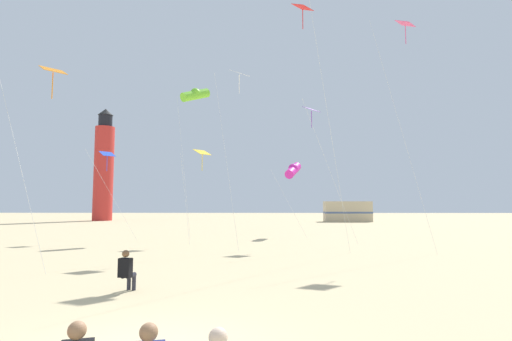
{
  "coord_description": "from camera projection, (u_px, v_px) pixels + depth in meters",
  "views": [
    {
      "loc": [
        1.89,
        -6.15,
        2.43
      ],
      "look_at": [
        1.5,
        12.03,
        4.02
      ],
      "focal_mm": 26.99,
      "sensor_mm": 36.0,
      "label": 1
    }
  ],
  "objects": [
    {
      "name": "kite_diamond_orange",
      "position": [
        51.0,
        77.0,
        15.61
      ],
      "size": [
        2.72,
        2.28,
        8.1
      ],
      "color": "silver",
      "rests_on": "ground"
    },
    {
      "name": "kite_diamond_violet",
      "position": [
        313.0,
        114.0,
        24.86
      ],
      "size": [
        3.5,
        3.23,
        8.78
      ],
      "color": "silver",
      "rests_on": "ground"
    },
    {
      "name": "kite_flyer_standing",
      "position": [
        127.0,
        270.0,
        10.68
      ],
      "size": [
        0.4,
        0.55,
        1.16
      ],
      "rotation": [
        0.0,
        0.0,
        2.94
      ],
      "color": "black",
      "rests_on": "ground"
    },
    {
      "name": "kite_tube_magenta",
      "position": [
        293.0,
        170.0,
        30.2
      ],
      "size": [
        2.64,
        3.1,
        5.81
      ],
      "color": "silver",
      "rests_on": "ground"
    },
    {
      "name": "kite_diamond_white",
      "position": [
        238.0,
        80.0,
        21.8
      ],
      "size": [
        2.03,
        2.03,
        10.08
      ],
      "color": "silver",
      "rests_on": "ground"
    },
    {
      "name": "rv_van_tan",
      "position": [
        347.0,
        212.0,
        53.29
      ],
      "size": [
        6.46,
        2.38,
        2.8
      ],
      "rotation": [
        0.0,
        0.0,
        0.01
      ],
      "color": "#C6B28C",
      "rests_on": "ground"
    },
    {
      "name": "kite_diamond_scarlet",
      "position": [
        305.0,
        18.0,
        20.19
      ],
      "size": [
        2.85,
        2.85,
        13.03
      ],
      "color": "silver",
      "rests_on": "ground"
    },
    {
      "name": "kite_diamond_rainbow",
      "position": [
        405.0,
        34.0,
        21.65
      ],
      "size": [
        2.72,
        2.72,
        12.86
      ],
      "color": "silver",
      "rests_on": "ground"
    },
    {
      "name": "kite_tube_lime",
      "position": [
        195.0,
        95.0,
        29.46
      ],
      "size": [
        2.53,
        2.57,
        11.51
      ],
      "color": "silver",
      "rests_on": "ground"
    },
    {
      "name": "lighthouse_distant",
      "position": [
        104.0,
        168.0,
        57.35
      ],
      "size": [
        2.8,
        2.8,
        16.8
      ],
      "color": "red",
      "rests_on": "ground"
    },
    {
      "name": "kite_diamond_gold",
      "position": [
        201.0,
        155.0,
        24.56
      ],
      "size": [
        2.1,
        2.1,
        5.94
      ],
      "color": "silver",
      "rests_on": "ground"
    },
    {
      "name": "kite_diamond_blue",
      "position": [
        108.0,
        157.0,
        26.55
      ],
      "size": [
        3.01,
        3.01,
        6.11
      ],
      "color": "silver",
      "rests_on": "ground"
    }
  ]
}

